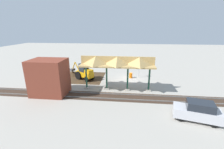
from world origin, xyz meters
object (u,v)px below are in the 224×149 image
(backhoe, at_px, (84,72))
(brick_utility_building, at_px, (49,77))
(stop_sign, at_px, (139,68))
(traffic_barrel, at_px, (131,75))
(distant_parked_car, at_px, (197,111))

(backhoe, relative_size, brick_utility_building, 1.07)
(stop_sign, height_order, traffic_barrel, stop_sign)
(brick_utility_building, height_order, traffic_barrel, brick_utility_building)
(stop_sign, height_order, backhoe, backhoe)
(stop_sign, distance_m, brick_utility_building, 15.06)
(brick_utility_building, height_order, distant_parked_car, brick_utility_building)
(brick_utility_building, bearing_deg, stop_sign, -145.34)
(stop_sign, xyz_separation_m, brick_utility_building, (12.38, 8.56, 0.60))
(distant_parked_car, distance_m, traffic_barrel, 13.80)
(stop_sign, relative_size, traffic_barrel, 2.74)
(backhoe, relative_size, distant_parked_car, 1.13)
(brick_utility_building, bearing_deg, distant_parked_car, 165.83)
(distant_parked_car, xyz_separation_m, traffic_barrel, (6.20, -12.32, -0.53))
(traffic_barrel, bearing_deg, backhoe, 10.91)
(stop_sign, bearing_deg, distant_parked_car, 110.16)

